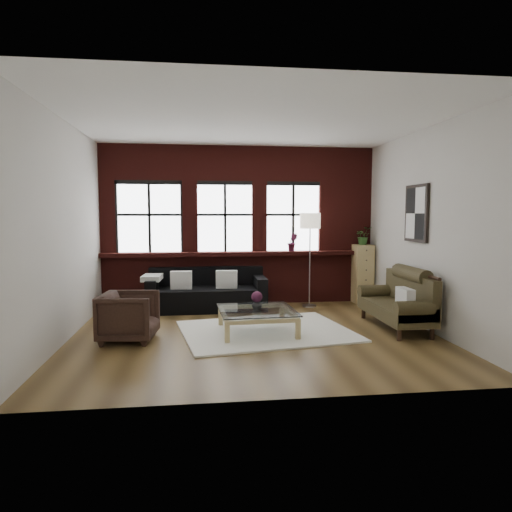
{
  "coord_description": "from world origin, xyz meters",
  "views": [
    {
      "loc": [
        -0.83,
        -6.82,
        1.84
      ],
      "look_at": [
        0.1,
        0.6,
        1.15
      ],
      "focal_mm": 32.0,
      "sensor_mm": 36.0,
      "label": 1
    }
  ],
  "objects": [
    {
      "name": "wall_poster",
      "position": [
        2.72,
        0.3,
        1.85
      ],
      "size": [
        0.05,
        0.74,
        0.94
      ],
      "primitive_type": null,
      "color": "black",
      "rests_on": "wall_right"
    },
    {
      "name": "shag_rug",
      "position": [
        0.19,
        0.1,
        0.01
      ],
      "size": [
        2.84,
        2.39,
        0.03
      ],
      "primitive_type": "cube",
      "rotation": [
        0.0,
        0.0,
        0.16
      ],
      "color": "white",
      "rests_on": "floor"
    },
    {
      "name": "vase",
      "position": [
        0.04,
        0.04,
        0.46
      ],
      "size": [
        0.16,
        0.16,
        0.16
      ],
      "primitive_type": "imported",
      "rotation": [
        0.0,
        0.0,
        -0.01
      ],
      "color": "#B2B2B2",
      "rests_on": "coffee_table"
    },
    {
      "name": "armchair",
      "position": [
        -1.85,
        -0.14,
        0.36
      ],
      "size": [
        0.86,
        0.84,
        0.71
      ],
      "primitive_type": "imported",
      "rotation": [
        0.0,
        0.0,
        1.46
      ],
      "color": "black",
      "rests_on": "floor"
    },
    {
      "name": "window_right",
      "position": [
        1.1,
        2.45,
        1.75
      ],
      "size": [
        1.38,
        0.1,
        1.5
      ],
      "primitive_type": null,
      "color": "black",
      "rests_on": "brick_backwall"
    },
    {
      "name": "wall_right",
      "position": [
        2.75,
        0.0,
        1.6
      ],
      "size": [
        0.0,
        5.0,
        5.0
      ],
      "primitive_type": "plane",
      "rotation": [
        1.57,
        0.0,
        -1.57
      ],
      "color": "beige",
      "rests_on": "ground"
    },
    {
      "name": "window_mid",
      "position": [
        -0.3,
        2.45,
        1.75
      ],
      "size": [
        1.38,
        0.1,
        1.5
      ],
      "primitive_type": null,
      "color": "black",
      "rests_on": "brick_backwall"
    },
    {
      "name": "dark_sofa",
      "position": [
        -0.69,
        1.9,
        0.41
      ],
      "size": [
        2.25,
        0.91,
        0.81
      ],
      "primitive_type": null,
      "color": "black",
      "rests_on": "floor"
    },
    {
      "name": "wall_left",
      "position": [
        -2.75,
        0.0,
        1.6
      ],
      "size": [
        0.0,
        5.0,
        5.0
      ],
      "primitive_type": "plane",
      "rotation": [
        1.57,
        0.0,
        1.57
      ],
      "color": "beige",
      "rests_on": "ground"
    },
    {
      "name": "vintage_settee",
      "position": [
        2.3,
        0.09,
        0.45
      ],
      "size": [
        0.76,
        1.7,
        0.91
      ],
      "primitive_type": null,
      "color": "#372F19",
      "rests_on": "floor"
    },
    {
      "name": "sill_ledge",
      "position": [
        0.0,
        2.35,
        1.04
      ],
      "size": [
        5.5,
        0.3,
        0.08
      ],
      "primitive_type": "cube",
      "color": "#491411",
      "rests_on": "brick_backwall"
    },
    {
      "name": "potted_plant_top",
      "position": [
        2.53,
        2.2,
        1.39
      ],
      "size": [
        0.33,
        0.29,
        0.37
      ],
      "primitive_type": "imported",
      "rotation": [
        0.0,
        0.0,
        0.0
      ],
      "color": "#2D5923",
      "rests_on": "drawer_chest"
    },
    {
      "name": "wall_back",
      "position": [
        0.0,
        2.5,
        1.6
      ],
      "size": [
        5.5,
        0.0,
        5.5
      ],
      "primitive_type": "plane",
      "rotation": [
        1.57,
        0.0,
        0.0
      ],
      "color": "beige",
      "rests_on": "ground"
    },
    {
      "name": "floor_lamp",
      "position": [
        1.34,
        1.94,
        1.0
      ],
      "size": [
        0.4,
        0.4,
        2.01
      ],
      "primitive_type": null,
      "color": "#A5A5A8",
      "rests_on": "floor"
    },
    {
      "name": "brick_backwall",
      "position": [
        0.0,
        2.44,
        1.6
      ],
      "size": [
        5.5,
        0.12,
        3.2
      ],
      "primitive_type": null,
      "color": "#491411",
      "rests_on": "floor"
    },
    {
      "name": "wall_front",
      "position": [
        0.0,
        -2.5,
        1.6
      ],
      "size": [
        5.5,
        0.0,
        5.5
      ],
      "primitive_type": "plane",
      "rotation": [
        -1.57,
        0.0,
        0.0
      ],
      "color": "beige",
      "rests_on": "ground"
    },
    {
      "name": "pillow_b",
      "position": [
        -0.31,
        1.8,
        0.6
      ],
      "size": [
        0.42,
        0.2,
        0.34
      ],
      "primitive_type": "cube",
      "rotation": [
        0.0,
        0.0,
        -0.17
      ],
      "color": "silver",
      "rests_on": "dark_sofa"
    },
    {
      "name": "coffee_table",
      "position": [
        0.04,
        0.04,
        0.18
      ],
      "size": [
        1.2,
        1.2,
        0.39
      ],
      "primitive_type": null,
      "rotation": [
        0.0,
        0.0,
        0.04
      ],
      "color": "tan",
      "rests_on": "shag_rug"
    },
    {
      "name": "pillow_settee",
      "position": [
        2.22,
        -0.43,
        0.57
      ],
      "size": [
        0.15,
        0.38,
        0.34
      ],
      "primitive_type": "cube",
      "rotation": [
        0.0,
        0.0,
        0.01
      ],
      "color": "silver",
      "rests_on": "vintage_settee"
    },
    {
      "name": "window_left",
      "position": [
        -1.8,
        2.45,
        1.75
      ],
      "size": [
        1.38,
        0.1,
        1.5
      ],
      "primitive_type": null,
      "color": "black",
      "rests_on": "brick_backwall"
    },
    {
      "name": "ceiling",
      "position": [
        0.0,
        0.0,
        3.2
      ],
      "size": [
        5.5,
        5.5,
        0.0
      ],
      "primitive_type": "plane",
      "rotation": [
        3.14,
        0.0,
        0.0
      ],
      "color": "white",
      "rests_on": "ground"
    },
    {
      "name": "flowers",
      "position": [
        0.04,
        0.04,
        0.57
      ],
      "size": [
        0.17,
        0.17,
        0.17
      ],
      "primitive_type": "sphere",
      "color": "#451730",
      "rests_on": "vase"
    },
    {
      "name": "pillow_a",
      "position": [
        -1.17,
        1.8,
        0.6
      ],
      "size": [
        0.4,
        0.15,
        0.34
      ],
      "primitive_type": "cube",
      "rotation": [
        0.0,
        0.0,
        -0.03
      ],
      "color": "silver",
      "rests_on": "dark_sofa"
    },
    {
      "name": "floor",
      "position": [
        0.0,
        0.0,
        0.0
      ],
      "size": [
        5.5,
        5.5,
        0.0
      ],
      "primitive_type": "plane",
      "color": "brown",
      "rests_on": "ground"
    },
    {
      "name": "sill_plant",
      "position": [
        1.07,
        2.32,
        1.27
      ],
      "size": [
        0.23,
        0.2,
        0.37
      ],
      "primitive_type": "imported",
      "rotation": [
        0.0,
        0.0,
        -0.18
      ],
      "color": "#451730",
      "rests_on": "sill_ledge"
    },
    {
      "name": "drawer_chest",
      "position": [
        2.53,
        2.2,
        0.6
      ],
      "size": [
        0.37,
        0.37,
        1.21
      ],
      "primitive_type": "cube",
      "color": "tan",
      "rests_on": "floor"
    }
  ]
}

